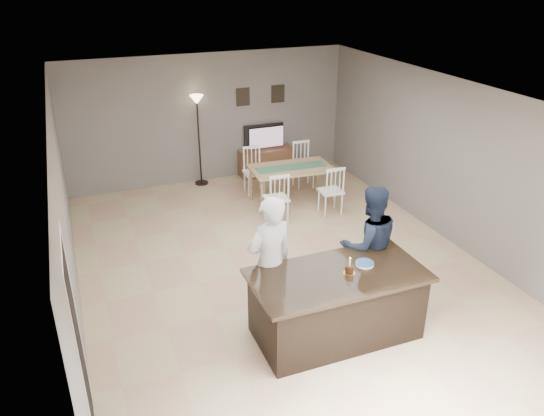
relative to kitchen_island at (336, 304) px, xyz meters
name	(u,v)px	position (x,y,z in m)	size (l,w,h in m)	color
floor	(281,266)	(0.00, 1.80, -0.45)	(8.00, 8.00, 0.00)	tan
room_shell	(282,165)	(0.00, 1.80, 1.22)	(8.00, 8.00, 8.00)	slate
kitchen_island	(336,304)	(0.00, 0.00, 0.00)	(2.15, 1.10, 0.90)	black
tv_console	(267,162)	(1.20, 5.57, -0.15)	(1.20, 0.40, 0.60)	brown
television	(265,137)	(1.20, 5.64, 0.41)	(0.91, 0.12, 0.53)	black
tv_screen_glow	(267,137)	(1.20, 5.56, 0.42)	(0.78, 0.78, 0.00)	orange
picture_frames	(261,95)	(1.15, 5.78, 1.30)	(1.10, 0.02, 0.38)	black
doorway	(77,331)	(-2.99, -0.50, 0.80)	(0.00, 2.10, 2.65)	black
woman	(270,262)	(-0.68, 0.55, 0.44)	(0.66, 0.43, 1.80)	silver
man	(369,245)	(0.77, 0.55, 0.40)	(0.83, 0.65, 1.71)	#171F34
birthday_cake	(349,269)	(0.13, -0.04, 0.50)	(0.14, 0.14, 0.22)	gold
plate_stack	(365,264)	(0.40, 0.05, 0.46)	(0.23, 0.23, 0.04)	white
dining_table	(291,173)	(1.11, 3.99, 0.16)	(1.61, 1.84, 0.96)	tan
floor_lamp	(198,116)	(-0.29, 5.59, 1.03)	(0.29, 0.29, 1.91)	black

